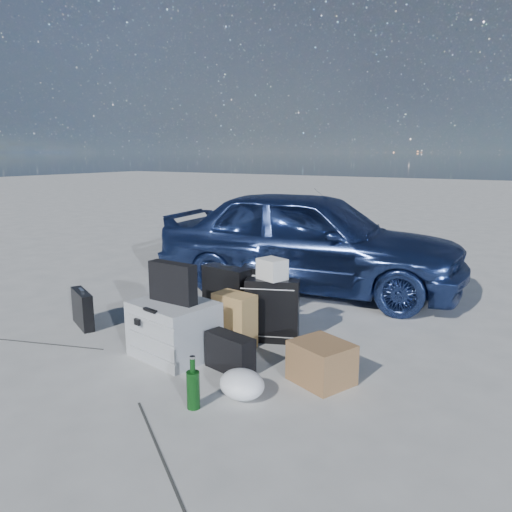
{
  "coord_description": "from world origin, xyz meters",
  "views": [
    {
      "loc": [
        2.47,
        -2.91,
        1.61
      ],
      "look_at": [
        0.18,
        0.85,
        0.7
      ],
      "focal_mm": 35.0,
      "sensor_mm": 36.0,
      "label": 1
    }
  ],
  "objects_px": {
    "suitcase_right": "(272,310)",
    "pelican_case": "(174,329)",
    "briefcase": "(83,309)",
    "green_bottle": "(193,383)",
    "cardboard_box": "(322,363)",
    "duffel_bag": "(256,294)",
    "car": "(309,240)",
    "suitcase_left": "(227,299)"
  },
  "relations": [
    {
      "from": "suitcase_right",
      "to": "pelican_case",
      "type": "bearing_deg",
      "value": -148.85
    },
    {
      "from": "briefcase",
      "to": "green_bottle",
      "type": "relative_size",
      "value": 1.3
    },
    {
      "from": "green_bottle",
      "to": "suitcase_right",
      "type": "bearing_deg",
      "value": 96.58
    },
    {
      "from": "pelican_case",
      "to": "cardboard_box",
      "type": "xyz_separation_m",
      "value": [
        1.21,
        0.18,
        -0.08
      ]
    },
    {
      "from": "pelican_case",
      "to": "suitcase_right",
      "type": "distance_m",
      "value": 0.86
    },
    {
      "from": "pelican_case",
      "to": "briefcase",
      "type": "bearing_deg",
      "value": -173.63
    },
    {
      "from": "pelican_case",
      "to": "briefcase",
      "type": "height_order",
      "value": "pelican_case"
    },
    {
      "from": "briefcase",
      "to": "green_bottle",
      "type": "xyz_separation_m",
      "value": [
        1.86,
        -0.68,
        -0.0
      ]
    },
    {
      "from": "duffel_bag",
      "to": "car",
      "type": "bearing_deg",
      "value": 91.17
    },
    {
      "from": "pelican_case",
      "to": "briefcase",
      "type": "relative_size",
      "value": 1.4
    },
    {
      "from": "suitcase_left",
      "to": "green_bottle",
      "type": "relative_size",
      "value": 1.78
    },
    {
      "from": "pelican_case",
      "to": "suitcase_left",
      "type": "bearing_deg",
      "value": 97.24
    },
    {
      "from": "car",
      "to": "suitcase_right",
      "type": "xyz_separation_m",
      "value": [
        0.45,
        -1.68,
        -0.33
      ]
    },
    {
      "from": "suitcase_left",
      "to": "cardboard_box",
      "type": "height_order",
      "value": "suitcase_left"
    },
    {
      "from": "suitcase_right",
      "to": "cardboard_box",
      "type": "bearing_deg",
      "value": -58.5
    },
    {
      "from": "suitcase_right",
      "to": "green_bottle",
      "type": "height_order",
      "value": "suitcase_right"
    },
    {
      "from": "duffel_bag",
      "to": "suitcase_left",
      "type": "bearing_deg",
      "value": -71.54
    },
    {
      "from": "suitcase_left",
      "to": "cardboard_box",
      "type": "xyz_separation_m",
      "value": [
        1.17,
        -0.51,
        -0.15
      ]
    },
    {
      "from": "suitcase_right",
      "to": "green_bottle",
      "type": "bearing_deg",
      "value": -105.58
    },
    {
      "from": "pelican_case",
      "to": "suitcase_left",
      "type": "relative_size",
      "value": 1.02
    },
    {
      "from": "cardboard_box",
      "to": "green_bottle",
      "type": "bearing_deg",
      "value": -125.39
    },
    {
      "from": "suitcase_right",
      "to": "duffel_bag",
      "type": "xyz_separation_m",
      "value": [
        -0.59,
        0.71,
        -0.11
      ]
    },
    {
      "from": "suitcase_left",
      "to": "cardboard_box",
      "type": "distance_m",
      "value": 1.29
    },
    {
      "from": "duffel_bag",
      "to": "green_bottle",
      "type": "distance_m",
      "value": 2.12
    },
    {
      "from": "suitcase_left",
      "to": "suitcase_right",
      "type": "relative_size",
      "value": 1.1
    },
    {
      "from": "pelican_case",
      "to": "cardboard_box",
      "type": "distance_m",
      "value": 1.23
    },
    {
      "from": "duffel_bag",
      "to": "cardboard_box",
      "type": "distance_m",
      "value": 1.77
    },
    {
      "from": "suitcase_right",
      "to": "cardboard_box",
      "type": "relative_size",
      "value": 1.4
    },
    {
      "from": "briefcase",
      "to": "suitcase_left",
      "type": "xyz_separation_m",
      "value": [
        1.23,
        0.6,
        0.13
      ]
    },
    {
      "from": "pelican_case",
      "to": "briefcase",
      "type": "distance_m",
      "value": 1.2
    },
    {
      "from": "suitcase_left",
      "to": "cardboard_box",
      "type": "bearing_deg",
      "value": -14.78
    },
    {
      "from": "briefcase",
      "to": "car",
      "type": "bearing_deg",
      "value": 87.31
    },
    {
      "from": "cardboard_box",
      "to": "suitcase_left",
      "type": "bearing_deg",
      "value": 156.53
    },
    {
      "from": "car",
      "to": "cardboard_box",
      "type": "height_order",
      "value": "car"
    },
    {
      "from": "briefcase",
      "to": "duffel_bag",
      "type": "relative_size",
      "value": 0.68
    },
    {
      "from": "car",
      "to": "pelican_case",
      "type": "distance_m",
      "value": 2.4
    },
    {
      "from": "car",
      "to": "green_bottle",
      "type": "xyz_separation_m",
      "value": [
        0.6,
        -2.96,
        -0.43
      ]
    },
    {
      "from": "duffel_bag",
      "to": "cardboard_box",
      "type": "xyz_separation_m",
      "value": [
        1.29,
        -1.22,
        -0.02
      ]
    },
    {
      "from": "briefcase",
      "to": "duffel_bag",
      "type": "bearing_deg",
      "value": 75.72
    },
    {
      "from": "pelican_case",
      "to": "car",
      "type": "bearing_deg",
      "value": 98.86
    },
    {
      "from": "briefcase",
      "to": "suitcase_left",
      "type": "height_order",
      "value": "suitcase_left"
    },
    {
      "from": "suitcase_left",
      "to": "duffel_bag",
      "type": "xyz_separation_m",
      "value": [
        -0.11,
        0.71,
        -0.14
      ]
    }
  ]
}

